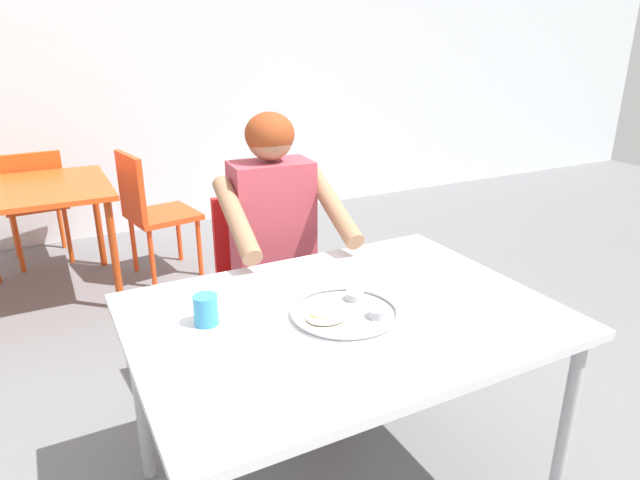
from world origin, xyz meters
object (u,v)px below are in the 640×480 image
(thali_tray, at_px, (345,312))
(diner_foreground, at_px, (279,238))
(table_background_red, at_px, (40,200))
(chair_red_far, at_px, (35,199))
(chair_red_right, at_px, (150,207))
(chair_foreground, at_px, (265,272))
(drinking_cup, at_px, (206,309))
(table_foreground, at_px, (343,329))

(thali_tray, relative_size, diner_foreground, 0.27)
(thali_tray, distance_m, diner_foreground, 0.70)
(table_background_red, xyz_separation_m, chair_red_far, (-0.03, 0.62, -0.14))
(diner_foreground, bearing_deg, chair_red_right, 98.59)
(thali_tray, distance_m, chair_foreground, 0.95)
(drinking_cup, xyz_separation_m, chair_red_right, (0.24, 2.15, -0.29))
(table_foreground, xyz_separation_m, table_background_red, (-0.80, 2.26, -0.05))
(chair_foreground, bearing_deg, table_foreground, -95.73)
(thali_tray, relative_size, chair_foreground, 0.39)
(thali_tray, relative_size, drinking_cup, 3.64)
(table_background_red, bearing_deg, table_foreground, -70.53)
(chair_foreground, height_order, chair_red_right, chair_foreground)
(chair_foreground, xyz_separation_m, chair_red_right, (-0.25, 1.38, -0.02))
(chair_red_far, bearing_deg, diner_foreground, -67.64)
(table_foreground, relative_size, chair_red_far, 1.57)
(thali_tray, distance_m, drinking_cup, 0.42)
(chair_red_far, bearing_deg, table_background_red, -87.26)
(thali_tray, bearing_deg, chair_red_right, 93.87)
(thali_tray, xyz_separation_m, chair_red_right, (-0.15, 2.29, -0.26))
(chair_foreground, xyz_separation_m, diner_foreground, (-0.01, -0.21, 0.24))
(diner_foreground, relative_size, table_background_red, 1.42)
(diner_foreground, distance_m, chair_red_right, 1.63)
(table_background_red, relative_size, chair_red_far, 1.08)
(chair_foreground, bearing_deg, diner_foreground, -93.33)
(drinking_cup, bearing_deg, chair_foreground, 57.33)
(table_foreground, height_order, chair_red_right, chair_red_right)
(table_foreground, bearing_deg, diner_foreground, 83.52)
(chair_red_far, bearing_deg, chair_red_right, -42.52)
(table_foreground, bearing_deg, chair_red_far, 106.05)
(drinking_cup, bearing_deg, table_background_red, 100.46)
(table_foreground, height_order, drinking_cup, drinking_cup)
(thali_tray, distance_m, chair_red_right, 2.31)
(chair_foreground, relative_size, table_background_red, 0.97)
(thali_tray, height_order, table_background_red, thali_tray)
(thali_tray, bearing_deg, table_foreground, 68.49)
(drinking_cup, bearing_deg, thali_tray, -20.04)
(thali_tray, height_order, chair_foreground, chair_foreground)
(table_foreground, xyz_separation_m, drinking_cup, (-0.40, 0.12, 0.11))
(diner_foreground, distance_m, chair_red_far, 2.39)
(thali_tray, bearing_deg, drinking_cup, 159.96)
(table_background_red, bearing_deg, chair_red_far, 92.74)
(diner_foreground, bearing_deg, chair_foreground, 86.67)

